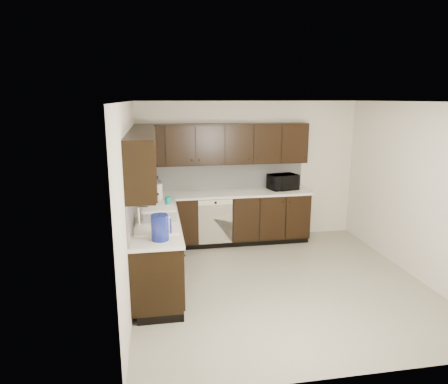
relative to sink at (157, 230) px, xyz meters
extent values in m
plane|color=#9F9B84|center=(1.68, 0.01, -0.88)|extent=(4.00, 4.00, 0.00)
plane|color=white|center=(1.68, 0.01, 1.62)|extent=(4.00, 4.00, 0.00)
cube|color=beige|center=(1.68, 2.01, 0.37)|extent=(4.00, 0.02, 2.50)
cube|color=beige|center=(-0.32, 0.01, 0.37)|extent=(0.02, 4.00, 2.50)
cube|color=beige|center=(3.68, 0.01, 0.37)|extent=(0.02, 4.00, 2.50)
cube|color=beige|center=(1.68, -1.99, 0.37)|extent=(4.00, 0.02, 2.50)
cube|color=black|center=(1.18, 1.71, -0.43)|extent=(3.00, 0.60, 0.90)
cube|color=black|center=(-0.02, 0.31, -0.43)|extent=(0.60, 2.20, 0.90)
cube|color=black|center=(1.18, 1.74, -0.83)|extent=(3.00, 0.54, 0.10)
cube|color=black|center=(0.01, 0.31, -0.83)|extent=(0.54, 2.20, 0.10)
cube|color=silver|center=(1.18, 1.71, 0.04)|extent=(3.03, 0.63, 0.04)
cube|color=silver|center=(-0.02, 0.31, 0.04)|extent=(0.63, 2.23, 0.04)
cube|color=#BABBB6|center=(1.18, 2.00, 0.30)|extent=(3.00, 0.02, 0.48)
cube|color=#BABBB6|center=(-0.31, 0.61, 0.30)|extent=(0.02, 2.80, 0.48)
cube|color=black|center=(1.18, 1.85, 0.89)|extent=(3.00, 0.33, 0.70)
cube|color=black|center=(-0.15, 0.45, 0.89)|extent=(0.33, 2.47, 0.70)
cube|color=beige|center=(0.98, 1.42, -0.38)|extent=(0.58, 0.02, 0.78)
cube|color=beige|center=(0.98, 1.42, -0.04)|extent=(0.58, 0.03, 0.08)
cylinder|color=black|center=(0.98, 1.40, -0.04)|extent=(0.04, 0.02, 0.04)
cube|color=beige|center=(0.00, 0.01, 0.06)|extent=(0.54, 0.82, 0.03)
cube|color=beige|center=(0.00, -0.19, -0.02)|extent=(0.42, 0.34, 0.16)
cube|color=beige|center=(0.00, 0.21, -0.02)|extent=(0.42, 0.34, 0.16)
cylinder|color=silver|center=(-0.22, 0.01, 0.19)|extent=(0.03, 0.03, 0.26)
cylinder|color=silver|center=(-0.17, 0.01, 0.31)|extent=(0.14, 0.02, 0.02)
cylinder|color=#B2B2B7|center=(0.00, -0.19, 0.01)|extent=(0.20, 0.20, 0.10)
imported|color=black|center=(2.26, 1.75, 0.20)|extent=(0.56, 0.45, 0.27)
imported|color=gray|center=(0.14, -0.02, 0.15)|extent=(0.11, 0.11, 0.19)
imported|color=gray|center=(-0.08, 0.70, 0.19)|extent=(0.13, 0.13, 0.26)
cube|color=#AFAFB1|center=(-0.07, 1.76, 0.16)|extent=(0.34, 0.26, 0.21)
cube|color=silver|center=(0.04, 0.22, 0.14)|extent=(0.43, 0.33, 0.17)
cylinder|color=navy|center=(0.04, -0.55, 0.21)|extent=(0.24, 0.24, 0.30)
cylinder|color=#0D9583|center=(0.18, 0.74, 0.16)|extent=(0.12, 0.12, 0.19)
cylinder|color=silver|center=(0.05, 1.36, 0.19)|extent=(0.16, 0.16, 0.26)
camera|label=1|loc=(0.03, -4.98, 1.66)|focal=32.00mm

